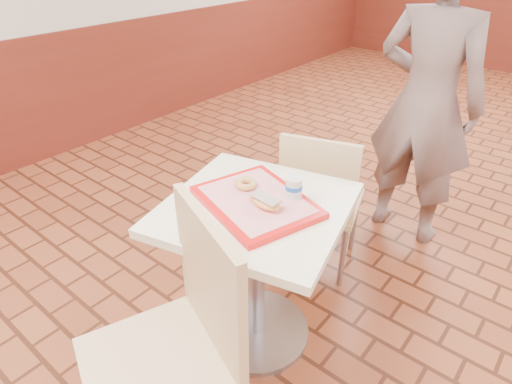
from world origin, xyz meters
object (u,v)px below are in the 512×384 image
Objects in this scene: main_table at (256,252)px; customer at (426,103)px; chair_main_back at (320,197)px; serving_tray at (256,202)px; ring_donut at (246,184)px; paper_cup at (294,187)px; long_john_donut at (265,202)px; chair_main_front at (179,338)px.

customer reaches higher than main_table.
chair_main_back is 0.66m from serving_tray.
ring_donut is 1.09× the size of paper_cup.
paper_cup is at bearing 70.92° from long_john_donut.
chair_main_front is 0.71m from paper_cup.
chair_main_back is 0.50× the size of customer.
main_table is 0.87× the size of chair_main_back.
serving_tray is at bearing 76.19° from chair_main_back.
long_john_donut is 1.74× the size of paper_cup.
chair_main_front reaches higher than long_john_donut.
paper_cup is at bearing 112.53° from chair_main_front.
customer is 11.52× the size of long_john_donut.
long_john_donut is (-0.12, -1.32, -0.06)m from customer.
customer reaches higher than chair_main_front.
serving_tray is 0.08m from long_john_donut.
paper_cup reaches higher than serving_tray.
paper_cup is (0.04, 0.13, 0.02)m from long_john_donut.
customer is 1.33m from long_john_donut.
serving_tray is 5.49× the size of paper_cup.
chair_main_front is 10.59× the size of ring_donut.
customer is (0.07, 1.84, 0.31)m from chair_main_front.
customer reaches higher than long_john_donut.
long_john_donut reaches higher than main_table.
main_table is at bearing 159.63° from long_john_donut.
main_table is 0.31m from ring_donut.
chair_main_back reaches higher than serving_tray.
long_john_donut is at bearing 117.70° from chair_main_front.
customer is at bearing 84.66° from long_john_donut.
ring_donut reaches higher than serving_tray.
customer reaches higher than paper_cup.
main_table is at bearing 76.19° from chair_main_back.
ring_donut is at bearing 156.14° from long_john_donut.
chair_main_back is at bearing 94.16° from main_table.
long_john_donut is at bearing -23.86° from ring_donut.
chair_main_back is (-0.04, 0.59, -0.03)m from main_table.
main_table is 5.02× the size of long_john_donut.
long_john_donut is (-0.06, 0.52, 0.25)m from chair_main_front.
serving_tray is at bearing 159.63° from long_john_donut.
chair_main_back is 0.63m from ring_donut.
ring_donut is (-0.05, -0.55, 0.31)m from chair_main_back.
serving_tray is (-0.00, 0.00, 0.26)m from main_table.
chair_main_back is at bearing 107.21° from paper_cup.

